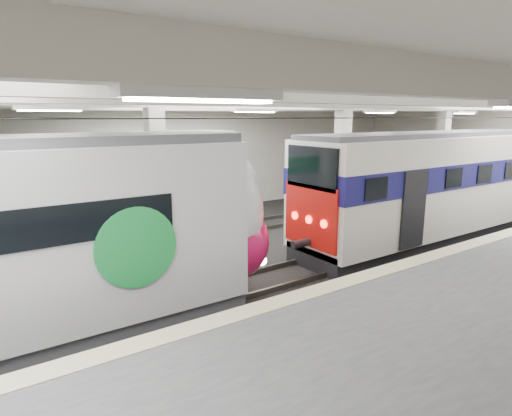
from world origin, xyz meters
TOP-DOWN VIEW (x-y plane):
  - station_hall at (0.00, -1.74)m, footprint 36.00×24.00m
  - modern_emu at (-7.43, -0.00)m, footprint 13.52×2.79m
  - older_rer at (6.89, 0.00)m, footprint 12.56×2.77m
  - far_train at (-5.52, 5.50)m, footprint 13.15×3.33m

SIDE VIEW (x-z plane):
  - modern_emu at x=-7.43m, z-range -0.03..4.34m
  - far_train at x=-5.52m, z-range 0.07..4.27m
  - older_rer at x=6.89m, z-range 0.10..4.29m
  - station_hall at x=0.00m, z-range 0.37..6.12m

